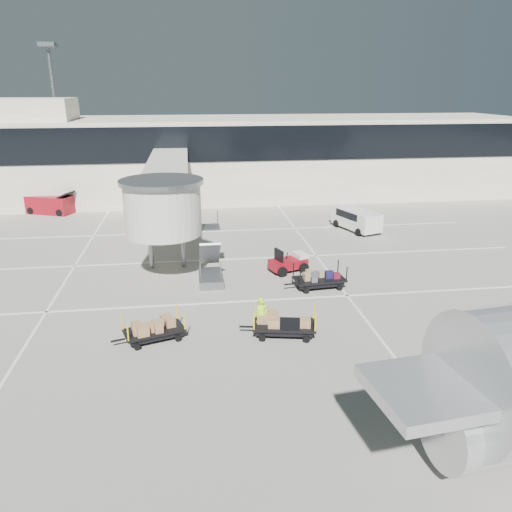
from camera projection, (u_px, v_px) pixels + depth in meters
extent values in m
plane|color=#ADA89A|center=(244.00, 318.00, 25.03)|extent=(140.00, 140.00, 0.00)
cube|color=white|center=(240.00, 301.00, 26.91)|extent=(40.00, 0.15, 0.02)
cube|color=white|center=(229.00, 259.00, 33.47)|extent=(40.00, 0.15, 0.02)
cube|color=white|center=(222.00, 231.00, 40.04)|extent=(40.00, 0.15, 0.02)
cube|color=white|center=(313.00, 251.00, 35.16)|extent=(0.15, 30.00, 0.02)
cube|color=white|center=(78.00, 261.00, 33.16)|extent=(0.15, 30.00, 0.02)
cube|color=white|center=(212.00, 157.00, 51.89)|extent=(64.00, 12.00, 8.00)
cube|color=black|center=(215.00, 144.00, 45.57)|extent=(64.00, 0.12, 3.20)
cube|color=white|center=(17.00, 109.00, 46.15)|extent=(10.00, 6.00, 2.00)
cylinder|color=gray|center=(57.00, 122.00, 52.51)|extent=(0.36, 0.36, 15.00)
cube|color=gray|center=(47.00, 45.00, 50.09)|extent=(1.60, 1.60, 0.40)
cube|color=beige|center=(168.00, 181.00, 37.22)|extent=(3.00, 18.00, 2.80)
cylinder|color=beige|center=(163.00, 209.00, 28.77)|extent=(4.40, 4.40, 3.00)
cylinder|color=gray|center=(161.00, 182.00, 28.26)|extent=(4.80, 4.80, 0.25)
cylinder|color=gray|center=(151.00, 246.00, 31.45)|extent=(0.28, 0.28, 2.90)
cylinder|color=gray|center=(183.00, 245.00, 31.70)|extent=(0.28, 0.28, 2.90)
cylinder|color=gray|center=(157.00, 219.00, 38.01)|extent=(0.28, 0.28, 2.90)
cylinder|color=gray|center=(183.00, 218.00, 38.26)|extent=(0.28, 0.28, 2.90)
cylinder|color=gray|center=(161.00, 199.00, 44.58)|extent=(0.28, 0.28, 2.90)
cylinder|color=gray|center=(184.00, 199.00, 44.83)|extent=(0.28, 0.28, 2.90)
cube|color=gray|center=(211.00, 278.00, 29.47)|extent=(1.40, 2.60, 0.50)
cube|color=gray|center=(210.00, 254.00, 29.60)|extent=(1.20, 2.60, 2.06)
cube|color=gray|center=(208.00, 227.00, 30.51)|extent=(1.40, 1.20, 0.12)
cube|color=maroon|center=(288.00, 263.00, 31.12)|extent=(2.56, 1.84, 0.58)
cube|color=silver|center=(300.00, 256.00, 31.38)|extent=(1.00, 1.23, 0.34)
cube|color=black|center=(279.00, 256.00, 30.64)|extent=(0.44, 0.95, 0.87)
cylinder|color=black|center=(282.00, 272.00, 30.33)|extent=(0.66, 0.44, 0.62)
cylinder|color=black|center=(272.00, 266.00, 31.38)|extent=(0.66, 0.44, 0.62)
cylinder|color=black|center=(304.00, 268.00, 31.01)|extent=(0.66, 0.44, 0.62)
cylinder|color=black|center=(293.00, 262.00, 32.06)|extent=(0.66, 0.44, 0.62)
cube|color=black|center=(319.00, 279.00, 28.60)|extent=(2.99, 1.71, 0.11)
cube|color=black|center=(319.00, 282.00, 28.65)|extent=(2.69, 1.46, 0.24)
cube|color=black|center=(290.00, 284.00, 28.26)|extent=(0.67, 0.14, 0.08)
cylinder|color=black|center=(306.00, 291.00, 27.90)|extent=(0.34, 0.16, 0.32)
cylinder|color=black|center=(299.00, 282.00, 29.09)|extent=(0.34, 0.16, 0.32)
cylinder|color=black|center=(340.00, 288.00, 28.34)|extent=(0.34, 0.16, 0.32)
cylinder|color=black|center=(331.00, 280.00, 29.53)|extent=(0.34, 0.16, 0.32)
cylinder|color=black|center=(300.00, 278.00, 27.57)|extent=(0.07, 0.07, 0.86)
cylinder|color=black|center=(293.00, 270.00, 28.76)|extent=(0.07, 0.07, 0.86)
cylinder|color=black|center=(347.00, 274.00, 28.16)|extent=(0.07, 0.07, 0.86)
cylinder|color=black|center=(338.00, 267.00, 29.35)|extent=(0.07, 0.07, 0.86)
cube|color=#4D4C51|center=(326.00, 277.00, 28.26)|extent=(0.41, 0.39, 0.39)
cube|color=maroon|center=(326.00, 274.00, 28.87)|extent=(0.40, 0.41, 0.29)
cube|color=#9F8557|center=(307.00, 275.00, 28.63)|extent=(0.40, 0.34, 0.35)
cube|color=maroon|center=(319.00, 275.00, 28.72)|extent=(0.43, 0.37, 0.26)
cube|color=#4D4C51|center=(312.00, 280.00, 27.97)|extent=(0.49, 0.32, 0.26)
cube|color=#17143F|center=(307.00, 274.00, 28.82)|extent=(0.48, 0.35, 0.33)
cube|color=maroon|center=(311.00, 277.00, 28.43)|extent=(0.43, 0.38, 0.29)
cube|color=#17143F|center=(314.00, 278.00, 28.19)|extent=(0.51, 0.36, 0.28)
cube|color=maroon|center=(317.00, 278.00, 28.26)|extent=(0.39, 0.38, 0.28)
cube|color=black|center=(284.00, 325.00, 23.11)|extent=(3.09, 1.95, 0.11)
cube|color=black|center=(284.00, 328.00, 23.17)|extent=(2.77, 1.68, 0.24)
cube|color=black|center=(246.00, 327.00, 23.25)|extent=(0.67, 0.20, 0.08)
cylinder|color=black|center=(262.00, 338.00, 22.67)|extent=(0.34, 0.19, 0.33)
cylinder|color=black|center=(263.00, 325.00, 23.89)|extent=(0.34, 0.19, 0.33)
cylinder|color=black|center=(306.00, 339.00, 22.57)|extent=(0.34, 0.19, 0.33)
cylinder|color=black|center=(305.00, 326.00, 23.79)|extent=(0.34, 0.19, 0.33)
cylinder|color=yellow|center=(254.00, 322.00, 22.44)|extent=(0.07, 0.07, 0.86)
cylinder|color=yellow|center=(256.00, 310.00, 23.66)|extent=(0.07, 0.07, 0.86)
cylinder|color=yellow|center=(315.00, 324.00, 22.29)|extent=(0.07, 0.07, 0.86)
cylinder|color=yellow|center=(314.00, 311.00, 23.51)|extent=(0.07, 0.07, 0.86)
cube|color=#A67450|center=(304.00, 317.00, 23.32)|extent=(0.48, 0.44, 0.38)
cube|color=#A67450|center=(281.00, 316.00, 23.35)|extent=(0.55, 0.58, 0.44)
cube|color=#A67450|center=(274.00, 323.00, 22.63)|extent=(0.64, 0.47, 0.46)
cube|color=#A67450|center=(290.00, 317.00, 23.17)|extent=(0.49, 0.47, 0.49)
cube|color=#A67450|center=(301.00, 321.00, 22.96)|extent=(0.46, 0.44, 0.37)
cube|color=#A67450|center=(292.00, 320.00, 22.96)|extent=(0.64, 0.61, 0.43)
cube|color=black|center=(154.00, 330.00, 22.69)|extent=(2.94, 2.08, 0.11)
cube|color=black|center=(154.00, 333.00, 22.74)|extent=(2.63, 1.81, 0.22)
cube|color=black|center=(118.00, 340.00, 22.07)|extent=(0.61, 0.26, 0.07)
cylinder|color=black|center=(137.00, 347.00, 21.91)|extent=(0.33, 0.21, 0.30)
cylinder|color=black|center=(131.00, 335.00, 22.93)|extent=(0.33, 0.21, 0.30)
cylinder|color=black|center=(178.00, 338.00, 22.67)|extent=(0.33, 0.21, 0.30)
cylinder|color=black|center=(171.00, 327.00, 23.69)|extent=(0.33, 0.21, 0.30)
cylinder|color=yellow|center=(128.00, 334.00, 21.53)|extent=(0.06, 0.06, 0.80)
cylinder|color=yellow|center=(122.00, 322.00, 22.56)|extent=(0.06, 0.06, 0.80)
cylinder|color=yellow|center=(185.00, 322.00, 22.57)|extent=(0.06, 0.06, 0.80)
cylinder|color=yellow|center=(177.00, 312.00, 23.59)|extent=(0.06, 0.06, 0.80)
cube|color=#A67450|center=(155.00, 323.00, 22.80)|extent=(0.56, 0.46, 0.47)
cube|color=#A67450|center=(151.00, 322.00, 22.94)|extent=(0.51, 0.52, 0.35)
cube|color=#A67450|center=(162.00, 323.00, 22.85)|extent=(0.60, 0.48, 0.36)
cube|color=#A67450|center=(156.00, 322.00, 22.91)|extent=(0.48, 0.55, 0.37)
cube|color=#A67450|center=(172.00, 325.00, 22.71)|extent=(0.64, 0.54, 0.34)
cube|color=#A67450|center=(132.00, 330.00, 22.25)|extent=(0.51, 0.51, 0.33)
cube|color=#A67450|center=(165.00, 324.00, 22.70)|extent=(0.55, 0.49, 0.38)
cube|color=#A67450|center=(145.00, 324.00, 22.65)|extent=(0.56, 0.46, 0.48)
imported|color=#A4F119|center=(262.00, 315.00, 23.27)|extent=(0.75, 0.63, 1.77)
cube|color=silver|center=(356.00, 219.00, 39.97)|extent=(3.14, 4.72, 1.41)
cube|color=silver|center=(342.00, 217.00, 41.71)|extent=(1.76, 1.04, 0.82)
cube|color=black|center=(355.00, 214.00, 40.00)|extent=(2.61, 3.18, 0.57)
cylinder|color=black|center=(359.00, 232.00, 38.57)|extent=(0.41, 0.66, 0.62)
cylinder|color=black|center=(376.00, 230.00, 39.32)|extent=(0.41, 0.66, 0.62)
cylinder|color=black|center=(336.00, 224.00, 41.03)|extent=(0.41, 0.66, 0.62)
cylinder|color=black|center=(353.00, 221.00, 41.78)|extent=(0.41, 0.66, 0.62)
cube|color=maroon|center=(50.00, 205.00, 45.40)|extent=(4.44, 3.18, 1.62)
cube|color=black|center=(66.00, 195.00, 44.61)|extent=(1.54, 1.79, 0.57)
cylinder|color=black|center=(31.00, 211.00, 45.24)|extent=(0.70, 0.50, 0.65)
cylinder|color=black|center=(42.00, 207.00, 46.62)|extent=(0.70, 0.50, 0.65)
cylinder|color=black|center=(60.00, 213.00, 44.49)|extent=(0.70, 0.50, 0.65)
cylinder|color=black|center=(70.00, 209.00, 45.86)|extent=(0.70, 0.50, 0.65)
cylinder|color=silver|center=(488.00, 424.00, 14.60)|extent=(3.42, 2.77, 2.42)
cube|color=silver|center=(493.00, 397.00, 14.29)|extent=(0.87, 0.36, 1.16)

